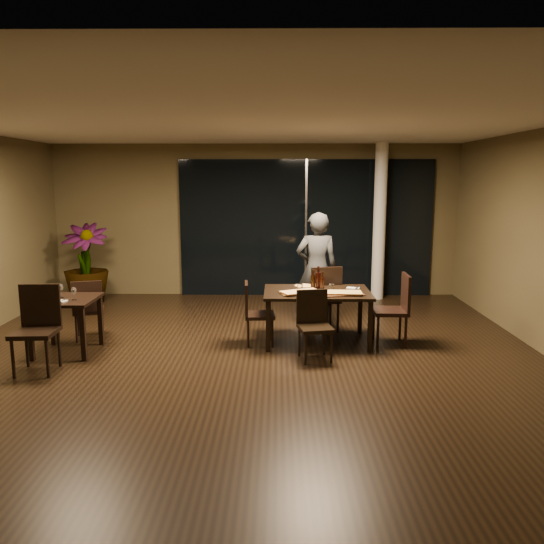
{
  "coord_description": "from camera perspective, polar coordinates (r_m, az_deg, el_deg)",
  "views": [
    {
      "loc": [
        0.44,
        -6.57,
        2.32
      ],
      "look_at": [
        0.36,
        0.65,
        1.05
      ],
      "focal_mm": 35.0,
      "sensor_mm": 36.0,
      "label": 1
    }
  ],
  "objects": [
    {
      "name": "oblong_pizza_left",
      "position": [
        7.37,
        3.09,
        -2.15
      ],
      "size": [
        0.57,
        0.45,
        0.02
      ],
      "primitive_type": null,
      "rotation": [
        0.0,
        0.0,
        0.46
      ],
      "color": "maroon",
      "rests_on": "pizza_board_left"
    },
    {
      "name": "pizza_board_left",
      "position": [
        7.37,
        3.09,
        -2.28
      ],
      "size": [
        0.61,
        0.41,
        0.01
      ],
      "primitive_type": "cube",
      "rotation": [
        0.0,
        0.0,
        0.26
      ],
      "color": "#482B17",
      "rests_on": "main_table"
    },
    {
      "name": "bottle_a",
      "position": [
        7.61,
        4.42,
        -0.83
      ],
      "size": [
        0.06,
        0.06,
        0.29
      ],
      "primitive_type": null,
      "color": "black",
      "rests_on": "main_table"
    },
    {
      "name": "diner",
      "position": [
        8.49,
        4.83,
        0.34
      ],
      "size": [
        0.62,
        0.42,
        1.81
      ],
      "primitive_type": "imported",
      "rotation": [
        0.0,
        0.0,
        3.16
      ],
      "color": "#2D3032",
      "rests_on": "ground"
    },
    {
      "name": "chair_main_right",
      "position": [
        7.68,
        13.25,
        -3.52
      ],
      "size": [
        0.48,
        0.48,
        1.01
      ],
      "rotation": [
        0.0,
        0.0,
        -1.59
      ],
      "color": "black",
      "rests_on": "ground"
    },
    {
      "name": "napkin_far",
      "position": [
        7.78,
        8.7,
        -1.74
      ],
      "size": [
        0.2,
        0.15,
        0.01
      ],
      "primitive_type": "cube",
      "rotation": [
        0.0,
        0.0,
        -0.31
      ],
      "color": "silver",
      "rests_on": "main_table"
    },
    {
      "name": "wine_glass_a",
      "position": [
        7.64,
        -21.8,
        -1.93
      ],
      "size": [
        0.08,
        0.08,
        0.18
      ],
      "primitive_type": null,
      "color": "white",
      "rests_on": "side_table"
    },
    {
      "name": "tumbler_left",
      "position": [
        7.58,
        3.04,
        -1.64
      ],
      "size": [
        0.08,
        0.08,
        0.09
      ],
      "primitive_type": "cylinder",
      "color": "white",
      "rests_on": "main_table"
    },
    {
      "name": "chair_main_near",
      "position": [
        6.95,
        4.51,
        -5.26
      ],
      "size": [
        0.49,
        0.49,
        0.89
      ],
      "rotation": [
        0.0,
        0.0,
        0.19
      ],
      "color": "black",
      "rests_on": "ground"
    },
    {
      "name": "side_napkin",
      "position": [
        7.42,
        -21.9,
        -2.92
      ],
      "size": [
        0.2,
        0.16,
        0.01
      ],
      "primitive_type": "cube",
      "rotation": [
        0.0,
        0.0,
        -0.3
      ],
      "color": "white",
      "rests_on": "side_table"
    },
    {
      "name": "wine_glass_b",
      "position": [
        7.44,
        -20.53,
        -2.22
      ],
      "size": [
        0.07,
        0.07,
        0.16
      ],
      "primitive_type": null,
      "color": "white",
      "rests_on": "side_table"
    },
    {
      "name": "bottle_c",
      "position": [
        7.62,
        4.99,
        -0.65
      ],
      "size": [
        0.08,
        0.08,
        0.34
      ],
      "primitive_type": null,
      "color": "black",
      "rests_on": "main_table"
    },
    {
      "name": "wall_back",
      "position": [
        10.66,
        -1.76,
        5.56
      ],
      "size": [
        8.0,
        0.1,
        3.0
      ],
      "primitive_type": "cube",
      "color": "#4D4429",
      "rests_on": "ground"
    },
    {
      "name": "ceiling",
      "position": [
        6.62,
        -3.31,
        16.02
      ],
      "size": [
        8.0,
        8.0,
        0.04
      ],
      "primitive_type": "cube",
      "color": "silver",
      "rests_on": "wall_back"
    },
    {
      "name": "side_table",
      "position": [
        7.62,
        -21.3,
        -3.58
      ],
      "size": [
        0.8,
        0.8,
        0.75
      ],
      "color": "black",
      "rests_on": "ground"
    },
    {
      "name": "round_pizza",
      "position": [
        7.85,
        3.46,
        -1.53
      ],
      "size": [
        0.27,
        0.27,
        0.01
      ],
      "primitive_type": "cylinder",
      "color": "#B43A14",
      "rests_on": "main_table"
    },
    {
      "name": "bottle_b",
      "position": [
        7.54,
        5.42,
        -1.01
      ],
      "size": [
        0.06,
        0.06,
        0.28
      ],
      "primitive_type": null,
      "color": "black",
      "rests_on": "main_table"
    },
    {
      "name": "tumbler_right",
      "position": [
        7.64,
        6.42,
        -1.6
      ],
      "size": [
        0.08,
        0.08,
        0.09
      ],
      "primitive_type": "cylinder",
      "color": "white",
      "rests_on": "main_table"
    },
    {
      "name": "chair_main_left",
      "position": [
        7.49,
        -1.93,
        -4.11
      ],
      "size": [
        0.44,
        0.44,
        0.89
      ],
      "rotation": [
        0.0,
        0.0,
        1.64
      ],
      "color": "black",
      "rests_on": "ground"
    },
    {
      "name": "pizza_board_right",
      "position": [
        7.37,
        7.43,
        -2.35
      ],
      "size": [
        0.65,
        0.42,
        0.01
      ],
      "primitive_type": "cube",
      "rotation": [
        0.0,
        0.0,
        0.22
      ],
      "color": "#422415",
      "rests_on": "main_table"
    },
    {
      "name": "column",
      "position": [
        10.44,
        11.49,
        5.28
      ],
      "size": [
        0.24,
        0.24,
        3.0
      ],
      "primitive_type": "cylinder",
      "color": "silver",
      "rests_on": "ground"
    },
    {
      "name": "potted_plant",
      "position": [
        10.59,
        -19.41,
        0.87
      ],
      "size": [
        0.93,
        0.93,
        1.5
      ],
      "primitive_type": "imported",
      "rotation": [
        0.0,
        0.0,
        0.15
      ],
      "color": "#25521B",
      "rests_on": "ground"
    },
    {
      "name": "wall_front",
      "position": [
        2.69,
        -8.85,
        -7.97
      ],
      "size": [
        8.0,
        0.1,
        3.0
      ],
      "primitive_type": "cube",
      "color": "#4D4429",
      "rests_on": "ground"
    },
    {
      "name": "main_table",
      "position": [
        7.57,
        4.86,
        -2.61
      ],
      "size": [
        1.5,
        1.0,
        0.75
      ],
      "color": "black",
      "rests_on": "ground"
    },
    {
      "name": "chair_side_far",
      "position": [
        8.12,
        -19.18,
        -3.55
      ],
      "size": [
        0.51,
        0.51,
        0.9
      ],
      "rotation": [
        0.0,
        0.0,
        3.42
      ],
      "color": "black",
      "rests_on": "ground"
    },
    {
      "name": "chair_main_far",
      "position": [
        8.13,
        5.63,
        -2.48
      ],
      "size": [
        0.56,
        0.56,
        1.03
      ],
      "rotation": [
        0.0,
        0.0,
        3.34
      ],
      "color": "black",
      "rests_on": "ground"
    },
    {
      "name": "chair_side_near",
      "position": [
        7.08,
        -23.9,
        -5.08
      ],
      "size": [
        0.51,
        0.51,
        1.05
      ],
      "rotation": [
        0.0,
        0.0,
        0.05
      ],
      "color": "black",
      "rests_on": "ground"
    },
    {
      "name": "napkin_near",
      "position": [
        7.56,
        8.83,
        -2.08
      ],
      "size": [
        0.19,
        0.12,
        0.01
      ],
      "primitive_type": "cube",
      "rotation": [
        0.0,
        0.0,
        0.12
      ],
      "color": "white",
      "rests_on": "main_table"
    },
    {
      "name": "oblong_pizza_right",
      "position": [
        7.37,
        7.43,
        -2.23
      ],
      "size": [
        0.56,
        0.27,
        0.02
      ],
      "primitive_type": null,
      "rotation": [
        0.0,
        0.0,
        -0.04
      ],
      "color": "maroon",
      "rests_on": "pizza_board_right"
    },
    {
      "name": "ground",
      "position": [
        6.98,
        -3.06,
        -9.45
      ],
      "size": [
        8.0,
        8.0,
        0.0
      ],
      "primitive_type": "plane",
      "color": "black",
      "rests_on": "ground"
    },
    {
      "name": "window_panel",
      "position": [
        10.59,
        3.66,
        4.7
      ],
      "size": [
        5.0,
        0.06,
        2.7
      ],
      "primitive_type": "cube",
      "color": "black",
      "rests_on": "ground"
    }
  ]
}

